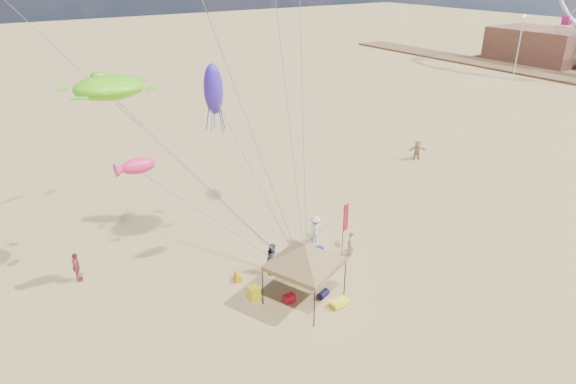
# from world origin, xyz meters

# --- Properties ---
(ground) EXTENTS (280.00, 280.00, 0.00)m
(ground) POSITION_xyz_m (0.00, 0.00, 0.00)
(ground) COLOR tan
(ground) RESTS_ON ground
(canopy_tent) EXTENTS (5.34, 5.34, 3.55)m
(canopy_tent) POSITION_xyz_m (-1.46, -0.58, 2.95)
(canopy_tent) COLOR black
(canopy_tent) RESTS_ON ground
(feather_flag) EXTENTS (0.46, 0.18, 3.15)m
(feather_flag) POSITION_xyz_m (2.77, 1.55, 2.10)
(feather_flag) COLOR black
(feather_flag) RESTS_ON ground
(cooler_red) EXTENTS (0.54, 0.38, 0.38)m
(cooler_red) POSITION_xyz_m (-2.15, -0.33, 0.19)
(cooler_red) COLOR red
(cooler_red) RESTS_ON ground
(cooler_blue) EXTENTS (0.54, 0.38, 0.38)m
(cooler_blue) POSITION_xyz_m (1.64, 2.45, 0.19)
(cooler_blue) COLOR #145BA9
(cooler_blue) RESTS_ON ground
(bag_navy) EXTENTS (0.69, 0.54, 0.36)m
(bag_navy) POSITION_xyz_m (-0.58, -0.96, 0.18)
(bag_navy) COLOR #120E3E
(bag_navy) RESTS_ON ground
(bag_orange) EXTENTS (0.54, 0.69, 0.36)m
(bag_orange) POSITION_xyz_m (-3.34, 2.65, 0.18)
(bag_orange) COLOR orange
(bag_orange) RESTS_ON ground
(chair_green) EXTENTS (0.50, 0.50, 0.70)m
(chair_green) POSITION_xyz_m (0.23, 1.18, 0.35)
(chair_green) COLOR green
(chair_green) RESTS_ON ground
(chair_yellow) EXTENTS (0.50, 0.50, 0.70)m
(chair_yellow) POSITION_xyz_m (-3.46, 0.80, 0.35)
(chair_yellow) COLOR #FFF51C
(chair_yellow) RESTS_ON ground
(crate_grey) EXTENTS (0.34, 0.30, 0.28)m
(crate_grey) POSITION_xyz_m (0.02, -1.95, 0.14)
(crate_grey) COLOR slate
(crate_grey) RESTS_ON ground
(beach_cart) EXTENTS (0.90, 0.50, 0.24)m
(beach_cart) POSITION_xyz_m (-0.36, -1.95, 0.20)
(beach_cart) COLOR #FFF51C
(beach_cart) RESTS_ON ground
(person_near_a) EXTENTS (0.72, 0.69, 1.66)m
(person_near_a) POSITION_xyz_m (2.89, 1.15, 0.83)
(person_near_a) COLOR tan
(person_near_a) RESTS_ON ground
(person_near_b) EXTENTS (1.05, 1.04, 1.71)m
(person_near_b) POSITION_xyz_m (-1.45, 2.26, 0.85)
(person_near_b) COLOR #3A4550
(person_near_b) RESTS_ON ground
(person_near_c) EXTENTS (1.13, 0.73, 1.67)m
(person_near_c) POSITION_xyz_m (2.25, 3.56, 0.83)
(person_near_c) COLOR silver
(person_near_c) RESTS_ON ground
(person_far_a) EXTENTS (0.62, 1.02, 1.63)m
(person_far_a) POSITION_xyz_m (-10.15, 7.16, 0.82)
(person_far_a) COLOR #B8474A
(person_far_a) RESTS_ON ground
(person_far_c) EXTENTS (1.58, 1.17, 1.66)m
(person_far_c) POSITION_xyz_m (17.26, 9.63, 0.83)
(person_far_c) COLOR tan
(person_far_c) RESTS_ON ground
(building_north) EXTENTS (10.00, 14.00, 5.20)m
(building_north) POSITION_xyz_m (67.00, 30.00, 2.60)
(building_north) COLOR #8C5947
(building_north) RESTS_ON ground
(lamp_north) EXTENTS (0.50, 0.50, 8.25)m
(lamp_north) POSITION_xyz_m (55.00, 26.00, 5.52)
(lamp_north) COLOR silver
(lamp_north) RESTS_ON ground
(turtle_kite) EXTENTS (3.63, 3.09, 1.09)m
(turtle_kite) POSITION_xyz_m (-7.21, 7.14, 9.61)
(turtle_kite) COLOR #61E213
(turtle_kite) RESTS_ON ground
(fish_kite) EXTENTS (1.76, 1.11, 0.73)m
(fish_kite) POSITION_xyz_m (-7.00, 4.95, 6.38)
(fish_kite) COLOR #FF2A68
(fish_kite) RESTS_ON ground
(squid_kite) EXTENTS (1.27, 1.27, 2.90)m
(squid_kite) POSITION_xyz_m (-0.99, 9.12, 8.34)
(squid_kite) COLOR #3F24C4
(squid_kite) RESTS_ON ground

